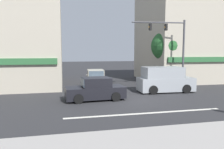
# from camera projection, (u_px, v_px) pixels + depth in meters

# --- Properties ---
(ground_plane) EXTENTS (120.00, 120.00, 0.00)m
(ground_plane) POSITION_uv_depth(u_px,v_px,m) (128.00, 100.00, 15.41)
(ground_plane) COLOR #2B2B2D
(lane_marking_stripe) EXTENTS (9.00, 0.24, 0.01)m
(lane_marking_stripe) POSITION_uv_depth(u_px,v_px,m) (147.00, 113.00, 12.02)
(lane_marking_stripe) COLOR silver
(lane_marking_stripe) RESTS_ON ground
(building_right_corner) EXTENTS (13.48, 9.30, 10.64)m
(building_right_corner) POSITION_uv_depth(u_px,v_px,m) (199.00, 36.00, 26.49)
(building_right_corner) COLOR #B7AD99
(building_right_corner) RESTS_ON ground
(street_tree) EXTENTS (3.10, 3.10, 5.50)m
(street_tree) POSITION_uv_depth(u_px,v_px,m) (166.00, 46.00, 22.37)
(street_tree) COLOR #4C3823
(street_tree) RESTS_ON ground
(utility_pole_near_left) EXTENTS (1.40, 0.22, 7.19)m
(utility_pole_near_left) POSITION_uv_depth(u_px,v_px,m) (19.00, 47.00, 17.35)
(utility_pole_near_left) COLOR brown
(utility_pole_near_left) RESTS_ON ground
(traffic_light_mast) EXTENTS (4.87, 0.69, 6.20)m
(traffic_light_mast) POSITION_uv_depth(u_px,v_px,m) (173.00, 43.00, 19.64)
(traffic_light_mast) COLOR #47474C
(traffic_light_mast) RESTS_ON ground
(van_crossing_rightbound) EXTENTS (4.67, 2.18, 2.11)m
(van_crossing_rightbound) POSITION_uv_depth(u_px,v_px,m) (165.00, 80.00, 18.31)
(van_crossing_rightbound) COLOR #999EA3
(van_crossing_rightbound) RESTS_ON ground
(sedan_crossing_center) EXTENTS (4.20, 2.07, 1.58)m
(sedan_crossing_center) POSITION_uv_depth(u_px,v_px,m) (95.00, 90.00, 15.29)
(sedan_crossing_center) COLOR black
(sedan_crossing_center) RESTS_ON ground
(sedan_crossing_leftbound) EXTENTS (2.08, 4.20, 1.58)m
(sedan_crossing_leftbound) POSITION_uv_depth(u_px,v_px,m) (96.00, 78.00, 21.77)
(sedan_crossing_leftbound) COLOR #B7B29E
(sedan_crossing_leftbound) RESTS_ON ground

